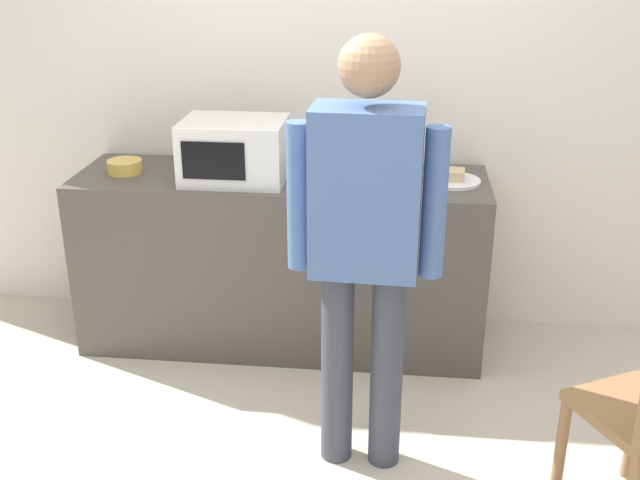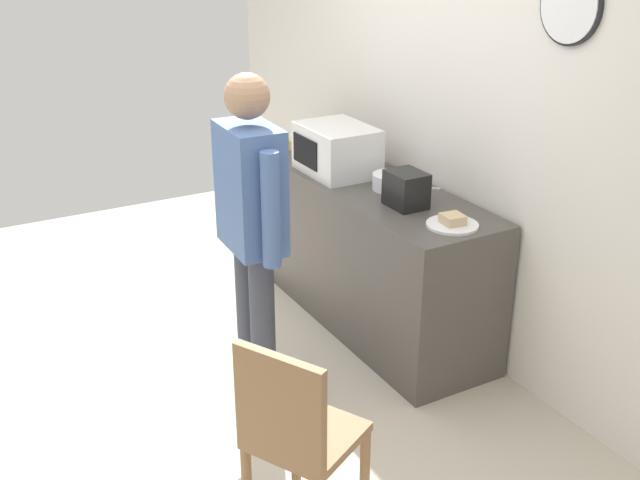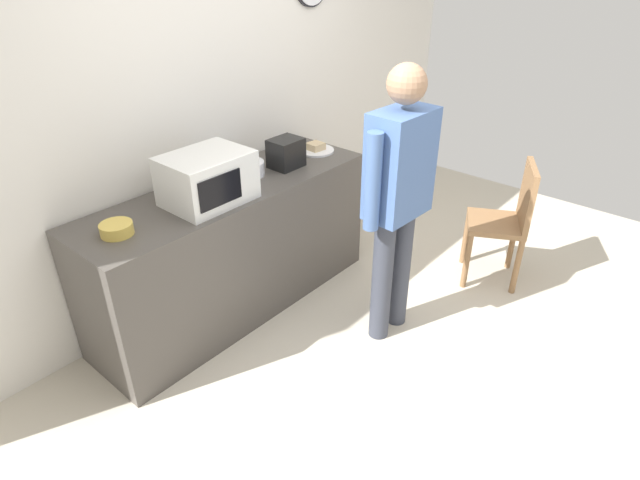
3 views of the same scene
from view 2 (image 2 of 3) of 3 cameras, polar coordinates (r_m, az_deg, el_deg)
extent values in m
plane|color=beige|center=(4.39, -8.69, -10.69)|extent=(6.00, 6.00, 0.00)
cube|color=silver|center=(4.58, 9.49, 8.65)|extent=(5.40, 0.10, 2.60)
cylinder|color=white|center=(3.76, 18.15, 16.29)|extent=(0.34, 0.03, 0.34)
cylinder|color=black|center=(3.76, 18.18, 16.29)|extent=(0.36, 0.02, 0.36)
cube|color=#4C4742|center=(4.86, 3.23, -0.67)|extent=(2.07, 0.62, 0.92)
cube|color=silver|center=(4.79, 1.28, 6.75)|extent=(0.50, 0.38, 0.30)
cube|color=black|center=(4.74, -1.11, 6.61)|extent=(0.30, 0.01, 0.18)
cylinder|color=white|center=(4.05, 9.83, 1.12)|extent=(0.27, 0.27, 0.01)
cube|color=tan|center=(4.03, 9.86, 1.55)|extent=(0.12, 0.12, 0.05)
cylinder|color=gold|center=(5.33, -1.45, 7.18)|extent=(0.18, 0.18, 0.07)
cylinder|color=white|center=(4.54, 5.37, 4.36)|extent=(0.23, 0.23, 0.09)
cube|color=black|center=(4.26, 6.45, 3.77)|extent=(0.22, 0.18, 0.20)
cube|color=silver|center=(4.99, 4.45, 5.65)|extent=(0.17, 0.07, 0.01)
cube|color=silver|center=(4.58, 7.89, 3.83)|extent=(0.11, 0.15, 0.01)
cylinder|color=#383D4A|center=(4.01, -4.28, -6.71)|extent=(0.13, 0.13, 0.87)
cylinder|color=#383D4A|center=(4.17, -5.35, -5.47)|extent=(0.13, 0.13, 0.87)
cube|color=#47669E|center=(3.78, -5.20, 3.88)|extent=(0.41, 0.26, 0.63)
cylinder|color=#47669E|center=(3.57, -3.69, 2.22)|extent=(0.09, 0.09, 0.57)
cylinder|color=#47669E|center=(4.01, -6.52, 4.50)|extent=(0.09, 0.09, 0.57)
sphere|color=#A37A5B|center=(3.65, -5.46, 10.63)|extent=(0.22, 0.22, 0.22)
cylinder|color=olive|center=(3.41, 3.35, -17.02)|extent=(0.04, 0.04, 0.45)
cylinder|color=olive|center=(3.56, -1.82, -15.04)|extent=(0.04, 0.04, 0.45)
cube|color=olive|center=(3.21, -1.02, -14.34)|extent=(0.54, 0.54, 0.04)
cube|color=olive|center=(2.95, -3.03, -12.34)|extent=(0.37, 0.22, 0.45)
camera|label=1|loc=(3.39, -50.79, 8.89)|focal=42.85mm
camera|label=3|loc=(5.70, -31.51, 18.84)|focal=29.45mm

